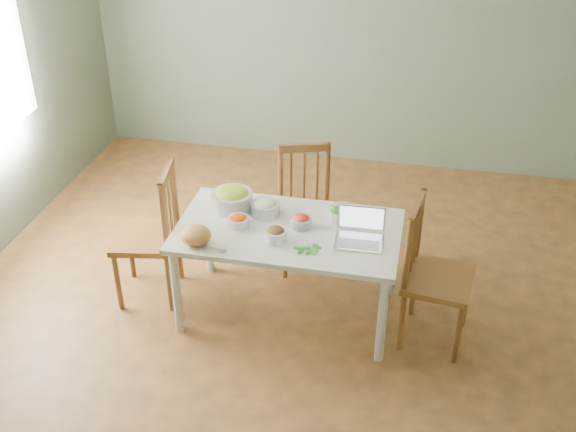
% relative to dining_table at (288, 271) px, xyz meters
% --- Properties ---
extents(floor, '(5.00, 5.00, 0.00)m').
position_rel_dining_table_xyz_m(floor, '(0.06, 0.01, -0.35)').
color(floor, '#46321B').
rests_on(floor, ground).
extents(wall_back, '(5.00, 0.00, 2.70)m').
position_rel_dining_table_xyz_m(wall_back, '(0.06, 2.51, 1.00)').
color(wall_back, '#53664B').
rests_on(wall_back, ground).
extents(dining_table, '(1.50, 0.84, 0.70)m').
position_rel_dining_table_xyz_m(dining_table, '(0.00, 0.00, 0.00)').
color(dining_table, white).
rests_on(dining_table, floor).
extents(chair_far, '(0.52, 0.51, 0.95)m').
position_rel_dining_table_xyz_m(chair_far, '(0.01, 0.61, 0.13)').
color(chair_far, '#523410').
rests_on(chair_far, floor).
extents(chair_left, '(0.51, 0.52, 1.03)m').
position_rel_dining_table_xyz_m(chair_left, '(-1.04, -0.00, 0.16)').
color(chair_left, '#523410').
rests_on(chair_left, floor).
extents(chair_right, '(0.49, 0.51, 1.02)m').
position_rel_dining_table_xyz_m(chair_right, '(1.02, -0.06, 0.16)').
color(chair_right, '#523410').
rests_on(chair_right, floor).
extents(bread_boule, '(0.23, 0.23, 0.13)m').
position_rel_dining_table_xyz_m(bread_boule, '(-0.54, -0.30, 0.41)').
color(bread_boule, '#C09145').
rests_on(bread_boule, dining_table).
extents(butter_stick, '(0.11, 0.05, 0.03)m').
position_rel_dining_table_xyz_m(butter_stick, '(-0.38, -0.34, 0.36)').
color(butter_stick, white).
rests_on(butter_stick, dining_table).
extents(bowl_squash, '(0.35, 0.35, 0.17)m').
position_rel_dining_table_xyz_m(bowl_squash, '(-0.44, 0.18, 0.43)').
color(bowl_squash, gold).
rests_on(bowl_squash, dining_table).
extents(bowl_carrot, '(0.17, 0.17, 0.08)m').
position_rel_dining_table_xyz_m(bowl_carrot, '(-0.33, -0.03, 0.39)').
color(bowl_carrot, '#C94C00').
rests_on(bowl_carrot, dining_table).
extents(bowl_onion, '(0.21, 0.21, 0.11)m').
position_rel_dining_table_xyz_m(bowl_onion, '(-0.20, 0.16, 0.40)').
color(bowl_onion, white).
rests_on(bowl_onion, dining_table).
extents(bowl_mushroom, '(0.18, 0.18, 0.10)m').
position_rel_dining_table_xyz_m(bowl_mushroom, '(-0.05, -0.16, 0.40)').
color(bowl_mushroom, '#462C1A').
rests_on(bowl_mushroom, dining_table).
extents(bowl_redpep, '(0.15, 0.15, 0.08)m').
position_rel_dining_table_xyz_m(bowl_redpep, '(0.08, 0.05, 0.39)').
color(bowl_redpep, red).
rests_on(bowl_redpep, dining_table).
extents(bowl_broccoli, '(0.16, 0.16, 0.09)m').
position_rel_dining_table_xyz_m(bowl_broccoli, '(0.31, 0.19, 0.39)').
color(bowl_broccoli, '#134C11').
rests_on(bowl_broccoli, dining_table).
extents(flatbread, '(0.22, 0.22, 0.02)m').
position_rel_dining_table_xyz_m(flatbread, '(0.32, 0.32, 0.36)').
color(flatbread, tan).
rests_on(flatbread, dining_table).
extents(basil_bunch, '(0.19, 0.19, 0.02)m').
position_rel_dining_table_xyz_m(basil_bunch, '(0.17, -0.21, 0.36)').
color(basil_bunch, '#15791F').
rests_on(basil_bunch, dining_table).
extents(laptop, '(0.32, 0.27, 0.22)m').
position_rel_dining_table_xyz_m(laptop, '(0.48, -0.07, 0.46)').
color(laptop, silver).
rests_on(laptop, dining_table).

